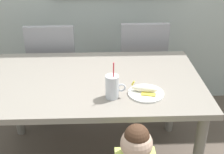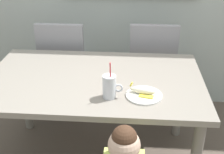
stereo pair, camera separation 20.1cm
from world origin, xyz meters
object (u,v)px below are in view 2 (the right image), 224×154
at_px(snack_plate, 144,95).
at_px(milk_cup, 109,88).
at_px(dining_chair_left, 65,63).
at_px(peeled_banana, 143,91).
at_px(dining_chair_right, 152,64).
at_px(dining_table, 94,89).

bearing_deg(snack_plate, milk_cup, -172.41).
bearing_deg(dining_chair_left, peeled_banana, 128.61).
bearing_deg(snack_plate, dining_chair_left, 128.55).
bearing_deg(dining_chair_right, dining_table, 58.17).
height_order(dining_chair_right, snack_plate, dining_chair_right).
height_order(milk_cup, peeled_banana, milk_cup).
bearing_deg(dining_chair_right, peeled_banana, 83.47).
relative_size(dining_chair_left, snack_plate, 4.17).
bearing_deg(milk_cup, dining_table, 117.52).
relative_size(dining_chair_right, milk_cup, 3.82).
distance_m(dining_table, dining_chair_left, 0.78).
xyz_separation_m(dining_table, dining_chair_right, (0.45, 0.72, -0.12)).
relative_size(snack_plate, peeled_banana, 1.31).
xyz_separation_m(dining_chair_left, dining_chair_right, (0.82, 0.04, 0.00)).
relative_size(dining_table, milk_cup, 6.09).
bearing_deg(snack_plate, dining_chair_right, 83.95).
xyz_separation_m(milk_cup, peeled_banana, (0.21, 0.04, -0.04)).
relative_size(dining_chair_left, peeled_banana, 5.47).
xyz_separation_m(milk_cup, snack_plate, (0.22, 0.03, -0.06)).
bearing_deg(snack_plate, dining_table, 147.24).
distance_m(milk_cup, peeled_banana, 0.22).
relative_size(milk_cup, peeled_banana, 1.43).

